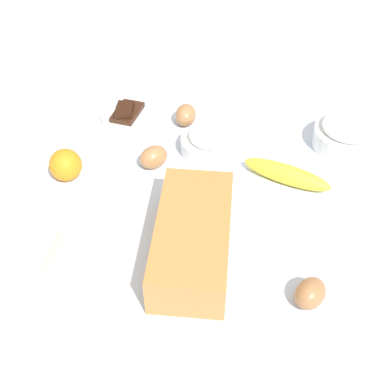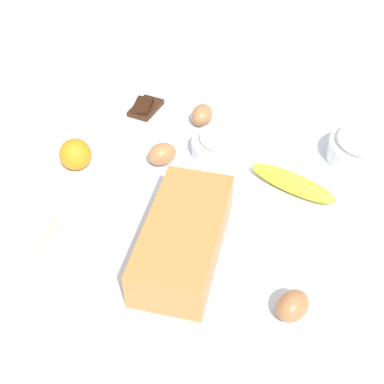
{
  "view_description": "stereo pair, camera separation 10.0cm",
  "coord_description": "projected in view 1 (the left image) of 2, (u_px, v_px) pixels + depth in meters",
  "views": [
    {
      "loc": [
        0.71,
        0.16,
        0.73
      ],
      "look_at": [
        0.0,
        0.0,
        0.04
      ],
      "focal_mm": 47.98,
      "sensor_mm": 36.0,
      "label": 1
    },
    {
      "loc": [
        0.68,
        0.26,
        0.73
      ],
      "look_at": [
        0.0,
        0.0,
        0.04
      ],
      "focal_mm": 47.98,
      "sensor_mm": 36.0,
      "label": 2
    }
  ],
  "objects": [
    {
      "name": "chocolate_plate",
      "position": [
        127.0,
        114.0,
        1.25
      ],
      "size": [
        0.13,
        0.13,
        0.03
      ],
      "color": "white",
      "rests_on": "ground_plane"
    },
    {
      "name": "sugar_bowl",
      "position": [
        347.0,
        134.0,
        1.15
      ],
      "size": [
        0.15,
        0.15,
        0.08
      ],
      "color": "white",
      "rests_on": "ground_plane"
    },
    {
      "name": "flour_bowl",
      "position": [
        210.0,
        142.0,
        1.14
      ],
      "size": [
        0.13,
        0.13,
        0.06
      ],
      "color": "white",
      "rests_on": "ground_plane"
    },
    {
      "name": "egg_loose",
      "position": [
        154.0,
        157.0,
        1.11
      ],
      "size": [
        0.08,
        0.08,
        0.05
      ],
      "primitive_type": "ellipsoid",
      "rotation": [
        0.0,
        1.57,
        2.44
      ],
      "color": "#AA7245",
      "rests_on": "ground_plane"
    },
    {
      "name": "loaf_pan",
      "position": [
        193.0,
        237.0,
        0.91
      ],
      "size": [
        0.29,
        0.16,
        0.08
      ],
      "rotation": [
        0.0,
        0.0,
        0.13
      ],
      "color": "#B77A3D",
      "rests_on": "ground_plane"
    },
    {
      "name": "egg_beside_bowl",
      "position": [
        310.0,
        293.0,
        0.85
      ],
      "size": [
        0.08,
        0.07,
        0.05
      ],
      "primitive_type": "ellipsoid",
      "rotation": [
        0.0,
        1.57,
        2.72
      ],
      "color": "#9D6940",
      "rests_on": "ground_plane"
    },
    {
      "name": "egg_near_butter",
      "position": [
        186.0,
        115.0,
        1.22
      ],
      "size": [
        0.07,
        0.05,
        0.05
      ],
      "primitive_type": "ellipsoid",
      "rotation": [
        0.0,
        1.57,
        0.05
      ],
      "color": "#A87144",
      "rests_on": "ground_plane"
    },
    {
      "name": "orange_fruit",
      "position": [
        66.0,
        165.0,
        1.07
      ],
      "size": [
        0.07,
        0.07,
        0.07
      ],
      "primitive_type": "sphere",
      "color": "orange",
      "rests_on": "ground_plane"
    },
    {
      "name": "banana",
      "position": [
        287.0,
        174.0,
        1.07
      ],
      "size": [
        0.09,
        0.19,
        0.04
      ],
      "primitive_type": "ellipsoid",
      "rotation": [
        0.0,
        0.0,
        1.31
      ],
      "color": "yellow",
      "rests_on": "ground_plane"
    },
    {
      "name": "butter_block",
      "position": [
        37.0,
        254.0,
        0.9
      ],
      "size": [
        0.09,
        0.07,
        0.06
      ],
      "primitive_type": "cube",
      "rotation": [
        0.0,
        0.0,
        0.05
      ],
      "color": "#F4EDB2",
      "rests_on": "ground_plane"
    },
    {
      "name": "ground_plane",
      "position": [
        192.0,
        210.0,
        1.04
      ],
      "size": [
        2.4,
        2.4,
        0.02
      ],
      "primitive_type": "cube",
      "color": "silver"
    }
  ]
}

